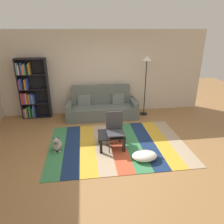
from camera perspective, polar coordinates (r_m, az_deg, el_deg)
The scene contains 11 objects.
ground_plane at distance 5.09m, azimuth 0.93°, elevation -10.08°, with size 14.00×14.00×0.00m, color #9E7042.
back_wall at distance 6.98m, azimuth -2.24°, elevation 10.76°, with size 6.80×0.10×2.70m, color beige.
rug at distance 5.25m, azimuth 1.56°, elevation -8.95°, with size 3.37×2.36×0.01m.
couch at distance 6.74m, azimuth -2.85°, elevation 1.37°, with size 2.26×0.80×1.00m.
bookshelf at distance 7.01m, azimuth -21.54°, elevation 5.64°, with size 0.90×0.28×1.89m.
coffee_table at distance 5.00m, azimuth -0.22°, elevation -6.69°, with size 0.62×0.55×0.36m.
pouf at distance 4.71m, azimuth 8.95°, elevation -11.81°, with size 0.56×0.40×0.19m, color white.
dog at distance 5.11m, azimuth -14.87°, elevation -8.68°, with size 0.22×0.35×0.40m.
standing_lamp at distance 6.70m, azimuth 9.49°, elevation 12.33°, with size 0.32×0.32×1.94m.
tv_remote at distance 4.96m, azimuth 0.57°, elevation -5.95°, with size 0.04×0.15×0.02m, color black.
folding_chair at distance 4.91m, azimuth 0.81°, elevation -4.25°, with size 0.40×0.40×0.90m.
Camera 1 is at (-0.67, -4.27, 2.70)m, focal length 33.19 mm.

